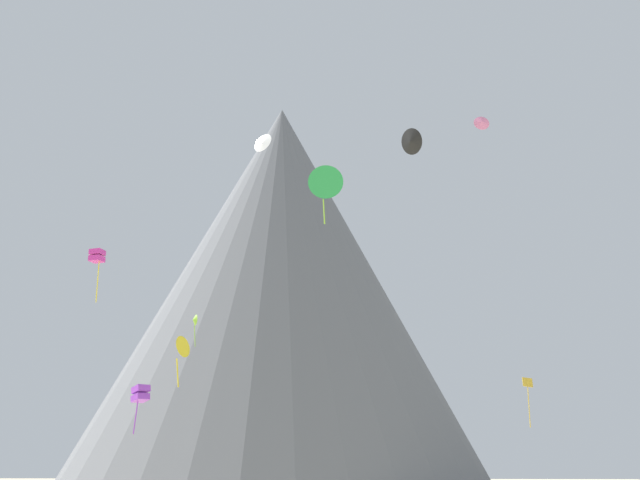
# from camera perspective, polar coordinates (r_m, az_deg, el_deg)

# --- Properties ---
(rock_massif) EXTENTS (88.71, 88.71, 60.50)m
(rock_massif) POSITION_cam_1_polar(r_m,az_deg,el_deg) (119.27, -3.31, -5.44)
(rock_massif) COLOR slate
(rock_massif) RESTS_ON ground_plane
(kite_white_high) EXTENTS (2.47, 1.94, 2.37)m
(kite_white_high) POSITION_cam_1_polar(r_m,az_deg,el_deg) (87.90, -4.30, 7.25)
(kite_white_high) COLOR white
(kite_lime_mid) EXTENTS (0.95, 1.25, 3.66)m
(kite_lime_mid) POSITION_cam_1_polar(r_m,az_deg,el_deg) (86.98, -9.34, -5.92)
(kite_lime_mid) COLOR #8CD133
(kite_yellow_low) EXTENTS (0.97, 1.42, 3.09)m
(kite_yellow_low) POSITION_cam_1_polar(r_m,az_deg,el_deg) (47.58, -10.27, -7.90)
(kite_yellow_low) COLOR yellow
(kite_violet_low) EXTENTS (1.42, 1.41, 3.33)m
(kite_violet_low) POSITION_cam_1_polar(r_m,az_deg,el_deg) (55.52, -13.21, -11.10)
(kite_violet_low) COLOR purple
(kite_gold_low) EXTENTS (1.05, 0.64, 4.92)m
(kite_gold_low) POSITION_cam_1_polar(r_m,az_deg,el_deg) (80.49, 15.22, -10.69)
(kite_gold_low) COLOR gold
(kite_magenta_mid) EXTENTS (1.28, 1.27, 4.66)m
(kite_magenta_mid) POSITION_cam_1_polar(r_m,az_deg,el_deg) (69.69, -16.26, -1.17)
(kite_magenta_mid) COLOR #D1339E
(kite_green_mid) EXTENTS (2.25, 0.44, 3.86)m
(kite_green_mid) POSITION_cam_1_polar(r_m,az_deg,el_deg) (48.60, 0.43, 4.27)
(kite_green_mid) COLOR green
(kite_black_high) EXTENTS (2.04, 2.01, 2.00)m
(kite_black_high) POSITION_cam_1_polar(r_m,az_deg,el_deg) (59.33, 6.77, 7.29)
(kite_black_high) COLOR black
(kite_pink_high) EXTENTS (1.32, 0.55, 1.30)m
(kite_pink_high) POSITION_cam_1_polar(r_m,az_deg,el_deg) (64.78, 11.95, 8.56)
(kite_pink_high) COLOR pink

